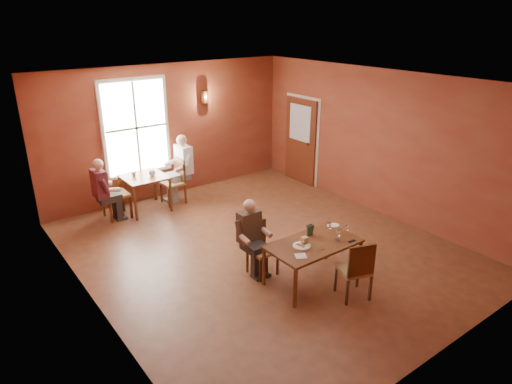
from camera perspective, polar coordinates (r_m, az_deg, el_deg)
ground at (r=8.38m, az=0.83°, el=-7.10°), size 6.00×7.00×0.01m
wall_back at (r=10.65m, az=-10.79°, el=7.49°), size 6.00×0.04×3.00m
wall_front at (r=5.65m, az=23.26°, el=-6.78°), size 6.00×0.04×3.00m
wall_left at (r=6.51m, az=-20.55°, el=-2.62°), size 0.04×7.00×3.00m
wall_right at (r=9.82m, az=14.97°, el=5.95°), size 0.04×7.00×3.00m
ceiling at (r=7.42m, az=0.95°, el=13.68°), size 6.00×7.00×0.04m
window at (r=10.24m, az=-14.77°, el=7.76°), size 1.36×0.10×1.96m
door at (r=11.40m, az=5.56°, el=6.35°), size 0.12×1.04×2.10m
wall_sconce at (r=10.83m, az=-6.47°, el=11.75°), size 0.16×0.16×0.28m
main_table at (r=7.34m, az=7.07°, el=-8.68°), size 1.45×0.82×0.68m
chair_diner_main at (r=7.43m, az=0.81°, el=-7.21°), size 0.39×0.39×0.88m
diner_main at (r=7.33m, az=0.96°, el=-6.15°), size 0.49×0.49×1.22m
chair_empty at (r=7.01m, az=12.14°, el=-9.32°), size 0.54×0.54×0.95m
plate_food at (r=7.04m, az=5.73°, el=-6.68°), size 0.29×0.29×0.04m
sandwich at (r=7.09m, az=6.09°, el=-6.15°), size 0.09×0.09×0.11m
goblet_a at (r=7.49m, az=9.10°, el=-4.40°), size 0.08×0.08×0.18m
goblet_b at (r=7.48m, az=11.19°, el=-4.62°), size 0.08×0.08×0.18m
goblet_c at (r=7.27m, az=10.18°, el=-5.34°), size 0.09×0.09×0.18m
menu_stand at (r=7.37m, az=6.79°, el=-4.72°), size 0.11×0.06×0.18m
knife at (r=6.96m, az=8.17°, el=-7.29°), size 0.19×0.03×0.00m
napkin at (r=6.79m, az=5.62°, el=-7.97°), size 0.22×0.22×0.01m
side_plate at (r=7.78m, az=9.77°, el=-4.11°), size 0.16×0.16×0.01m
sunglasses at (r=7.31m, az=11.89°, el=-6.01°), size 0.13×0.05×0.02m
second_table at (r=10.11m, az=-13.63°, el=-0.13°), size 0.88×0.88×0.77m
chair_diner_white at (r=10.32m, az=-10.40°, el=1.25°), size 0.44×0.44×1.00m
diner_white at (r=10.26m, az=-10.33°, el=2.47°), size 0.58×0.58×1.45m
chair_diner_maroon at (r=9.85m, az=-17.15°, el=-0.16°), size 0.47×0.47×1.07m
diner_maroon at (r=9.80m, az=-17.38°, el=0.46°), size 0.52×0.52×1.31m
cup_a at (r=9.94m, az=-12.85°, el=2.27°), size 0.15×0.15×0.11m
cup_b at (r=10.01m, az=-15.02°, el=2.17°), size 0.11×0.11×0.09m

